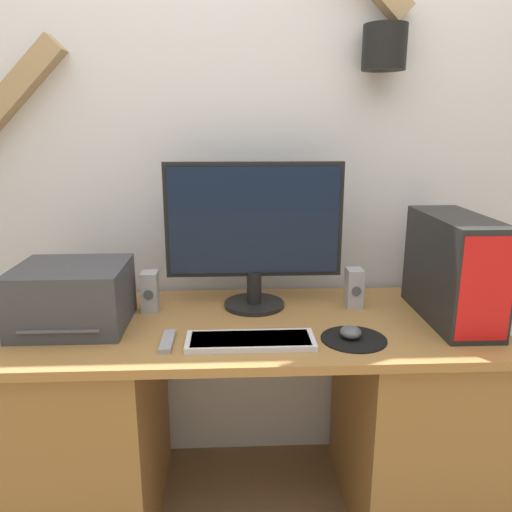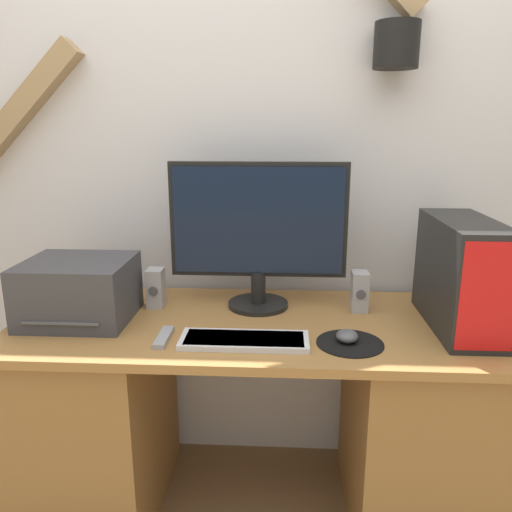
{
  "view_description": "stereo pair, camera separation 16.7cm",
  "coord_description": "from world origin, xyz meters",
  "px_view_note": "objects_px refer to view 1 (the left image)",
  "views": [
    {
      "loc": [
        -0.07,
        -1.27,
        1.43
      ],
      "look_at": [
        0.01,
        0.34,
        1.01
      ],
      "focal_mm": 35.0,
      "sensor_mm": 36.0,
      "label": 1
    },
    {
      "loc": [
        0.1,
        -1.27,
        1.43
      ],
      "look_at": [
        0.01,
        0.34,
        1.01
      ],
      "focal_mm": 35.0,
      "sensor_mm": 36.0,
      "label": 2
    }
  ],
  "objects_px": {
    "computer_tower": "(454,269)",
    "remote_control": "(168,341)",
    "keyboard": "(250,340)",
    "speaker_right": "(354,288)",
    "mouse": "(351,332)",
    "printer": "(73,296)",
    "speaker_left": "(150,291)",
    "monitor": "(254,228)"
  },
  "relations": [
    {
      "from": "keyboard",
      "to": "monitor",
      "type": "bearing_deg",
      "value": 85.51
    },
    {
      "from": "keyboard",
      "to": "printer",
      "type": "bearing_deg",
      "value": 163.83
    },
    {
      "from": "printer",
      "to": "keyboard",
      "type": "bearing_deg",
      "value": -16.17
    },
    {
      "from": "speaker_right",
      "to": "remote_control",
      "type": "bearing_deg",
      "value": -155.58
    },
    {
      "from": "keyboard",
      "to": "mouse",
      "type": "distance_m",
      "value": 0.32
    },
    {
      "from": "speaker_left",
      "to": "printer",
      "type": "bearing_deg",
      "value": -150.02
    },
    {
      "from": "keyboard",
      "to": "mouse",
      "type": "xyz_separation_m",
      "value": [
        0.32,
        0.02,
        0.01
      ]
    },
    {
      "from": "speaker_left",
      "to": "remote_control",
      "type": "relative_size",
      "value": 0.96
    },
    {
      "from": "mouse",
      "to": "printer",
      "type": "xyz_separation_m",
      "value": [
        -0.91,
        0.15,
        0.08
      ]
    },
    {
      "from": "speaker_left",
      "to": "speaker_right",
      "type": "distance_m",
      "value": 0.75
    },
    {
      "from": "speaker_right",
      "to": "mouse",
      "type": "bearing_deg",
      "value": -105.01
    },
    {
      "from": "computer_tower",
      "to": "speaker_left",
      "type": "relative_size",
      "value": 3.17
    },
    {
      "from": "computer_tower",
      "to": "remote_control",
      "type": "distance_m",
      "value": 0.99
    },
    {
      "from": "speaker_right",
      "to": "speaker_left",
      "type": "bearing_deg",
      "value": -179.8
    },
    {
      "from": "monitor",
      "to": "speaker_left",
      "type": "distance_m",
      "value": 0.44
    },
    {
      "from": "mouse",
      "to": "speaker_right",
      "type": "relative_size",
      "value": 0.51
    },
    {
      "from": "keyboard",
      "to": "speaker_right",
      "type": "relative_size",
      "value": 2.75
    },
    {
      "from": "keyboard",
      "to": "speaker_right",
      "type": "height_order",
      "value": "speaker_right"
    },
    {
      "from": "monitor",
      "to": "remote_control",
      "type": "bearing_deg",
      "value": -131.49
    },
    {
      "from": "printer",
      "to": "monitor",
      "type": "bearing_deg",
      "value": 14.73
    },
    {
      "from": "speaker_left",
      "to": "remote_control",
      "type": "xyz_separation_m",
      "value": [
        0.1,
        -0.3,
        -0.07
      ]
    },
    {
      "from": "keyboard",
      "to": "mouse",
      "type": "bearing_deg",
      "value": 3.67
    },
    {
      "from": "mouse",
      "to": "remote_control",
      "type": "bearing_deg",
      "value": -179.07
    },
    {
      "from": "remote_control",
      "to": "speaker_right",
      "type": "bearing_deg",
      "value": 24.42
    },
    {
      "from": "speaker_left",
      "to": "remote_control",
      "type": "distance_m",
      "value": 0.32
    },
    {
      "from": "monitor",
      "to": "speaker_left",
      "type": "height_order",
      "value": "monitor"
    },
    {
      "from": "monitor",
      "to": "keyboard",
      "type": "bearing_deg",
      "value": -94.49
    },
    {
      "from": "computer_tower",
      "to": "remote_control",
      "type": "bearing_deg",
      "value": -170.37
    },
    {
      "from": "computer_tower",
      "to": "printer",
      "type": "relative_size",
      "value": 1.29
    },
    {
      "from": "monitor",
      "to": "printer",
      "type": "xyz_separation_m",
      "value": [
        -0.62,
        -0.16,
        -0.19
      ]
    },
    {
      "from": "speaker_right",
      "to": "monitor",
      "type": "bearing_deg",
      "value": 176.31
    },
    {
      "from": "keyboard",
      "to": "computer_tower",
      "type": "height_order",
      "value": "computer_tower"
    },
    {
      "from": "computer_tower",
      "to": "remote_control",
      "type": "relative_size",
      "value": 3.05
    },
    {
      "from": "speaker_left",
      "to": "keyboard",
      "type": "bearing_deg",
      "value": -40.79
    },
    {
      "from": "mouse",
      "to": "printer",
      "type": "height_order",
      "value": "printer"
    },
    {
      "from": "monitor",
      "to": "remote_control",
      "type": "height_order",
      "value": "monitor"
    },
    {
      "from": "computer_tower",
      "to": "remote_control",
      "type": "height_order",
      "value": "computer_tower"
    },
    {
      "from": "monitor",
      "to": "mouse",
      "type": "bearing_deg",
      "value": -46.73
    },
    {
      "from": "monitor",
      "to": "printer",
      "type": "distance_m",
      "value": 0.67
    },
    {
      "from": "printer",
      "to": "speaker_right",
      "type": "bearing_deg",
      "value": 7.95
    },
    {
      "from": "printer",
      "to": "remote_control",
      "type": "distance_m",
      "value": 0.38
    },
    {
      "from": "monitor",
      "to": "speaker_right",
      "type": "height_order",
      "value": "monitor"
    }
  ]
}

